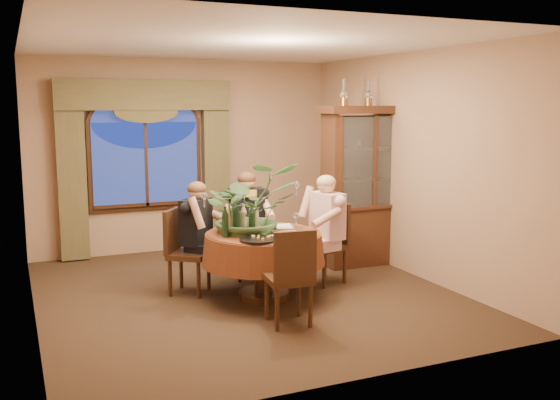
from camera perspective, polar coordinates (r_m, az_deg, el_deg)
name	(u,v)px	position (r m, az deg, el deg)	size (l,w,h in m)	color
floor	(245,293)	(7.26, -3.21, -8.50)	(5.00, 5.00, 0.00)	black
wall_back	(185,156)	(9.35, -8.64, 4.03)	(4.50, 4.50, 0.00)	#977558
wall_right	(412,165)	(8.03, 11.96, 3.19)	(5.00, 5.00, 0.00)	#977558
ceiling	(243,44)	(6.96, -3.41, 14.09)	(5.00, 5.00, 0.00)	white
window	(146,164)	(9.15, -12.14, 3.21)	(1.62, 0.10, 1.32)	navy
arched_transom	(144,109)	(9.11, -12.30, 8.10)	(1.60, 0.06, 0.44)	navy
drapery_left	(72,176)	(8.97, -18.52, 2.07)	(0.38, 0.14, 2.32)	#4E4828
drapery_right	(216,170)	(9.37, -5.87, 2.75)	(0.38, 0.14, 2.32)	#4E4828
swag_valance	(145,95)	(9.04, -12.24, 9.36)	(2.45, 0.16, 0.42)	#4E4828
dining_table	(264,265)	(6.97, -1.51, -6.00)	(1.37, 1.37, 0.75)	maroon
china_cabinet	(367,186)	(8.47, 7.93, 1.31)	(1.32, 0.52, 2.13)	#341C12
oil_lamp_left	(344,92)	(8.22, 5.88, 9.76)	(0.11, 0.11, 0.34)	#A5722D
oil_lamp_center	(369,93)	(8.41, 8.10, 9.69)	(0.11, 0.11, 0.34)	#A5722D
oil_lamp_right	(392,93)	(8.60, 10.23, 9.62)	(0.11, 0.11, 0.34)	#A5722D
chair_right	(325,244)	(7.55, 4.11, -4.06)	(0.42, 0.42, 0.96)	black
chair_back_right	(251,240)	(7.77, -2.68, -3.67)	(0.42, 0.42, 0.96)	black
chair_back	(189,252)	(7.20, -8.30, -4.75)	(0.42, 0.42, 0.96)	black
chair_front_left	(288,276)	(6.15, 0.76, -6.98)	(0.42, 0.42, 0.96)	black
person_pink	(327,230)	(7.44, 4.32, -2.77)	(0.48, 0.44, 1.33)	#D1A5A3
person_back	(196,236)	(7.28, -7.66, -3.29)	(0.46, 0.42, 1.28)	black
person_scarf	(247,224)	(7.79, -3.07, -2.24)	(0.48, 0.44, 1.34)	black
stoneware_vase	(254,219)	(6.96, -2.41, -1.79)	(0.14, 0.14, 0.26)	#9A7B5F
centerpiece_plant	(249,173)	(6.87, -2.81, 2.52)	(1.05, 1.17, 0.91)	#375B32
olive_bowl	(270,231)	(6.84, -0.92, -2.85)	(0.16, 0.16, 0.05)	#4F582D
cheese_platter	(259,240)	(6.46, -1.97, -3.65)	(0.39, 0.39, 0.02)	black
wine_bottle_0	(237,220)	(6.75, -3.96, -1.81)	(0.07, 0.07, 0.33)	black
wine_bottle_1	(243,219)	(6.81, -3.36, -1.71)	(0.07, 0.07, 0.33)	tan
wine_bottle_2	(229,219)	(6.79, -4.65, -1.76)	(0.07, 0.07, 0.33)	tan
wine_bottle_3	(225,222)	(6.64, -5.04, -2.00)	(0.07, 0.07, 0.33)	black
wine_bottle_4	(252,220)	(6.73, -2.59, -1.83)	(0.07, 0.07, 0.33)	black
wine_bottle_5	(234,217)	(6.95, -4.25, -1.52)	(0.07, 0.07, 0.33)	black
tasting_paper_0	(291,233)	(6.81, 1.03, -3.07)	(0.21, 0.30, 0.00)	white
tasting_paper_1	(283,226)	(7.21, 0.26, -2.42)	(0.21, 0.30, 0.00)	white
tasting_paper_2	(274,238)	(6.58, -0.60, -3.50)	(0.21, 0.30, 0.00)	white
wine_glass_person_pink	(296,220)	(7.13, 1.49, -1.84)	(0.07, 0.07, 0.18)	silver
wine_glass_person_back	(226,222)	(7.06, -4.92, -1.98)	(0.07, 0.07, 0.18)	silver
wine_glass_person_scarf	(255,217)	(7.30, -2.34, -1.59)	(0.07, 0.07, 0.18)	silver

